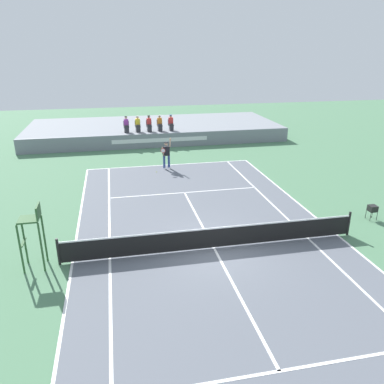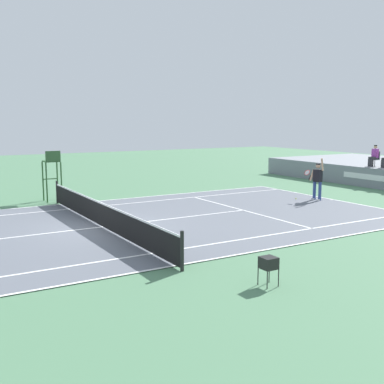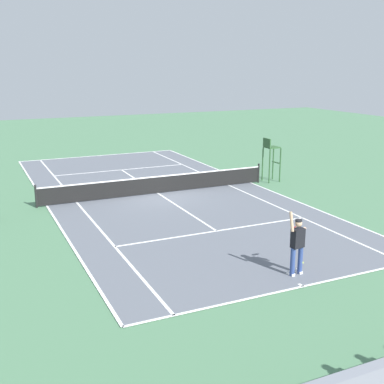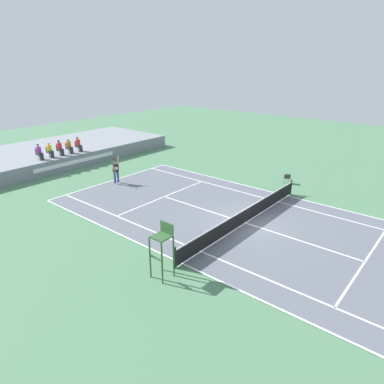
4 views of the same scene
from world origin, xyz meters
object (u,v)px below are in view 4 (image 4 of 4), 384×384
(tennis_player, at_px, (116,171))
(ball_hopper, at_px, (287,176))
(spectator_seated_3, at_px, (69,146))
(spectator_seated_4, at_px, (78,145))
(spectator_seated_0, at_px, (39,152))
(spectator_seated_2, at_px, (60,148))
(tennis_ball, at_px, (114,188))
(umpire_chair, at_px, (163,244))
(spectator_seated_1, at_px, (50,150))

(tennis_player, distance_m, ball_hopper, 12.89)
(spectator_seated_3, distance_m, ball_hopper, 18.51)
(spectator_seated_3, relative_size, spectator_seated_4, 1.00)
(spectator_seated_3, bearing_deg, spectator_seated_4, 0.00)
(spectator_seated_0, height_order, tennis_player, spectator_seated_0)
(spectator_seated_0, bearing_deg, ball_hopper, -57.87)
(spectator_seated_2, relative_size, spectator_seated_3, 1.00)
(tennis_ball, bearing_deg, umpire_chair, -118.29)
(ball_hopper, bearing_deg, tennis_player, 129.95)
(spectator_seated_1, xyz_separation_m, spectator_seated_4, (2.71, 0.00, 0.00))
(tennis_player, bearing_deg, umpire_chair, -119.89)
(spectator_seated_4, xyz_separation_m, ball_hopper, (6.89, -16.74, -1.19))
(spectator_seated_0, xyz_separation_m, tennis_ball, (1.49, -7.50, -1.73))
(spectator_seated_1, height_order, tennis_ball, spectator_seated_1)
(spectator_seated_0, xyz_separation_m, umpire_chair, (-4.12, -17.94, -0.21))
(spectator_seated_1, relative_size, spectator_seated_3, 1.00)
(tennis_ball, distance_m, umpire_chair, 11.95)
(spectator_seated_2, height_order, tennis_ball, spectator_seated_2)
(spectator_seated_0, distance_m, tennis_ball, 7.84)
(spectator_seated_0, distance_m, umpire_chair, 18.41)
(spectator_seated_3, xyz_separation_m, umpire_chair, (-6.83, -17.94, -0.21))
(spectator_seated_3, height_order, tennis_player, spectator_seated_3)
(umpire_chair, bearing_deg, ball_hopper, 4.69)
(tennis_player, relative_size, ball_hopper, 2.98)
(spectator_seated_3, bearing_deg, tennis_player, -93.84)
(spectator_seated_2, bearing_deg, ball_hopper, -62.58)
(umpire_chair, relative_size, ball_hopper, 3.49)
(tennis_player, bearing_deg, tennis_ball, -139.52)
(ball_hopper, bearing_deg, spectator_seated_1, 119.83)
(tennis_ball, distance_m, ball_hopper, 12.92)
(spectator_seated_2, bearing_deg, spectator_seated_0, 180.00)
(spectator_seated_2, distance_m, spectator_seated_4, 1.80)
(spectator_seated_2, bearing_deg, tennis_ball, -92.56)
(spectator_seated_0, distance_m, spectator_seated_2, 1.83)
(spectator_seated_1, distance_m, tennis_player, 7.03)
(spectator_seated_0, xyz_separation_m, spectator_seated_2, (1.83, 0.00, 0.00))
(spectator_seated_0, bearing_deg, spectator_seated_4, 0.00)
(spectator_seated_0, bearing_deg, spectator_seated_3, 0.00)
(spectator_seated_4, height_order, tennis_player, spectator_seated_4)
(spectator_seated_2, distance_m, ball_hopper, 18.90)
(tennis_ball, height_order, umpire_chair, umpire_chair)
(spectator_seated_0, xyz_separation_m, tennis_player, (2.24, -6.86, -0.77))
(spectator_seated_4, relative_size, tennis_ball, 18.60)
(spectator_seated_3, distance_m, tennis_ball, 7.80)
(spectator_seated_2, bearing_deg, umpire_chair, -108.35)
(tennis_player, bearing_deg, spectator_seated_4, 78.60)
(spectator_seated_1, xyz_separation_m, umpire_chair, (-5.04, -17.94, -0.21))
(spectator_seated_2, distance_m, tennis_player, 6.92)
(spectator_seated_0, relative_size, spectator_seated_3, 1.00)
(spectator_seated_2, xyz_separation_m, umpire_chair, (-5.95, -17.94, -0.21))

